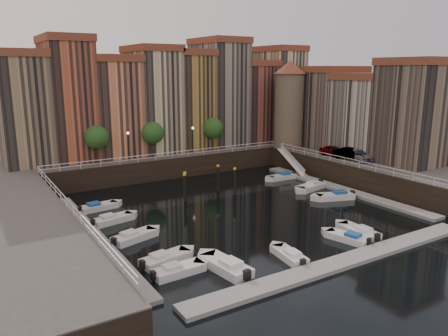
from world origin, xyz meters
TOP-DOWN VIEW (x-y plane):
  - ground at (0.00, 0.00)m, footprint 200.00×200.00m
  - quay_far at (0.00, 26.00)m, footprint 80.00×20.00m
  - quay_right at (28.00, -2.00)m, footprint 20.00×36.00m
  - dock_left at (-16.20, -1.00)m, footprint 2.00×28.00m
  - dock_right at (16.20, -1.00)m, footprint 2.00×28.00m
  - dock_near at (0.00, -17.00)m, footprint 30.00×2.00m
  - mountains at (1.72, 110.00)m, footprint 145.00×100.00m
  - far_terrace at (3.31, 23.50)m, footprint 48.70×10.30m
  - right_terrace at (26.50, 3.80)m, footprint 9.30×24.30m
  - corner_tower at (20.00, 14.50)m, footprint 5.20×5.20m
  - promenade_trees at (-1.33, 18.20)m, footprint 21.20×3.20m
  - street_lamps at (-1.00, 17.20)m, footprint 10.36×0.36m
  - railings at (0.00, 4.88)m, footprint 36.08×34.04m
  - gangway at (17.10, 10.00)m, footprint 2.78×8.32m
  - mooring_pilings at (-0.24, 5.71)m, footprint 7.11×2.97m
  - boat_left_0 at (-12.55, -11.63)m, footprint 4.44×1.80m
  - boat_left_1 at (-12.53, -9.19)m, footprint 4.70×2.47m
  - boat_left_2 at (-13.00, -3.24)m, footprint 4.72×2.82m
  - boat_left_3 at (-13.23, 2.53)m, footprint 4.63×2.46m
  - boat_left_4 at (-13.28, 7.50)m, footprint 4.51×2.15m
  - boat_right_2 at (12.66, -3.57)m, footprint 5.00×3.19m
  - boat_right_3 at (13.12, 1.29)m, footprint 5.04×2.80m
  - boat_right_4 at (13.42, 7.62)m, footprint 4.49×1.78m
  - boat_near_0 at (-9.01, -13.11)m, footprint 2.49×5.27m
  - boat_near_1 at (-3.32, -13.99)m, footprint 1.97×4.21m
  - boat_near_2 at (3.84, -13.81)m, footprint 2.53×4.37m
  - boat_near_3 at (5.82, -13.31)m, footprint 1.76×4.63m
  - car_a at (20.54, 4.77)m, footprint 2.08×4.59m
  - car_b at (20.86, 1.92)m, footprint 2.90×5.15m
  - car_c at (21.41, 1.04)m, footprint 3.16×5.52m

SIDE VIEW (x-z plane):
  - ground at x=0.00m, z-range 0.00..0.00m
  - dock_left at x=-16.20m, z-range 0.00..0.35m
  - dock_right at x=16.20m, z-range 0.00..0.35m
  - dock_near at x=0.00m, z-range 0.00..0.35m
  - boat_near_1 at x=-3.32m, z-range -0.15..0.79m
  - boat_near_2 at x=3.84m, z-range -0.16..0.82m
  - boat_left_0 at x=-12.55m, z-range -0.16..0.85m
  - boat_left_4 at x=-13.28m, z-range -0.17..0.85m
  - boat_right_4 at x=13.42m, z-range -0.17..0.86m
  - boat_left_3 at x=-13.23m, z-range -0.17..0.87m
  - boat_left_1 at x=-12.53m, z-range -0.17..0.88m
  - boat_left_2 at x=-13.00m, z-range -0.17..0.89m
  - boat_near_3 at x=5.82m, z-range -0.17..0.89m
  - boat_right_2 at x=12.66m, z-range -0.18..0.94m
  - boat_right_3 at x=13.12m, z-range -0.18..0.94m
  - boat_near_0 at x=-9.01m, z-range -0.19..0.99m
  - quay_far at x=0.00m, z-range 0.00..3.00m
  - quay_right at x=28.00m, z-range 0.00..3.00m
  - mooring_pilings at x=-0.24m, z-range -0.24..3.54m
  - gangway at x=17.10m, z-range 0.05..3.78m
  - car_c at x=21.41m, z-range 3.00..4.51m
  - car_a at x=20.54m, z-range 3.00..4.53m
  - railings at x=0.00m, z-range 3.53..4.05m
  - car_b at x=20.86m, z-range 3.00..4.61m
  - street_lamps at x=-1.00m, z-range 3.81..7.99m
  - promenade_trees at x=-1.33m, z-range 3.98..9.18m
  - mountains at x=1.72m, z-range -1.08..16.92m
  - right_terrace at x=26.50m, z-range 2.56..16.56m
  - corner_tower at x=20.00m, z-range 3.29..17.09m
  - far_terrace at x=3.31m, z-range 2.20..19.70m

